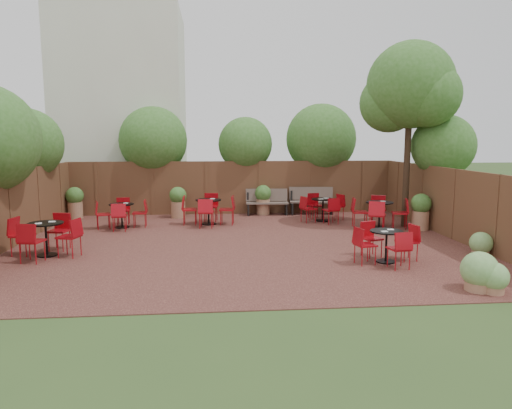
{
  "coord_description": "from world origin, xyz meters",
  "views": [
    {
      "loc": [
        -0.72,
        -12.29,
        2.84
      ],
      "look_at": [
        0.45,
        0.5,
        1.0
      ],
      "focal_mm": 32.45,
      "sensor_mm": 36.0,
      "label": 1
    }
  ],
  "objects": [
    {
      "name": "planters",
      "position": [
        -0.17,
        3.65,
        0.62
      ],
      "size": [
        11.91,
        3.98,
        1.13
      ],
      "color": "#98684C",
      "rests_on": "courtyard_paving"
    },
    {
      "name": "courtyard_paving",
      "position": [
        0.0,
        0.0,
        0.01
      ],
      "size": [
        12.0,
        10.0,
        0.02
      ],
      "primitive_type": "cube",
      "color": "#3B1B18",
      "rests_on": "ground"
    },
    {
      "name": "ground",
      "position": [
        0.0,
        0.0,
        0.0
      ],
      "size": [
        80.0,
        80.0,
        0.0
      ],
      "primitive_type": "plane",
      "color": "#354F23",
      "rests_on": "ground"
    },
    {
      "name": "fence_back",
      "position": [
        0.0,
        5.0,
        1.0
      ],
      "size": [
        12.0,
        0.08,
        2.0
      ],
      "primitive_type": "cube",
      "color": "brown",
      "rests_on": "ground"
    },
    {
      "name": "overhang_foliage",
      "position": [
        -2.17,
        2.85,
        2.75
      ],
      "size": [
        15.49,
        10.83,
        2.78
      ],
      "color": "#336320",
      "rests_on": "ground"
    },
    {
      "name": "park_bench_left",
      "position": [
        1.23,
        4.63,
        0.51
      ],
      "size": [
        1.57,
        0.56,
        0.96
      ],
      "rotation": [
        0.0,
        0.0,
        -0.04
      ],
      "color": "brown",
      "rests_on": "courtyard_paving"
    },
    {
      "name": "low_shrubs",
      "position": [
        4.61,
        -3.79,
        0.34
      ],
      "size": [
        2.12,
        3.16,
        0.74
      ],
      "color": "#98684C",
      "rests_on": "courtyard_paving"
    },
    {
      "name": "courtyard_tree",
      "position": [
        5.39,
        1.93,
        4.3
      ],
      "size": [
        2.82,
        2.73,
        5.81
      ],
      "rotation": [
        0.0,
        0.0,
        0.08
      ],
      "color": "black",
      "rests_on": "courtyard_paving"
    },
    {
      "name": "bistro_tables",
      "position": [
        0.18,
        1.27,
        0.48
      ],
      "size": [
        11.0,
        6.96,
        0.96
      ],
      "color": "black",
      "rests_on": "courtyard_paving"
    },
    {
      "name": "fence_right",
      "position": [
        6.0,
        0.0,
        1.0
      ],
      "size": [
        0.08,
        10.0,
        2.0
      ],
      "primitive_type": "cube",
      "color": "brown",
      "rests_on": "ground"
    },
    {
      "name": "park_bench_right",
      "position": [
        2.92,
        4.63,
        0.54
      ],
      "size": [
        1.69,
        0.73,
        1.01
      ],
      "rotation": [
        0.0,
        0.0,
        -0.13
      ],
      "color": "brown",
      "rests_on": "courtyard_paving"
    },
    {
      "name": "neighbour_building",
      "position": [
        -4.5,
        8.0,
        4.0
      ],
      "size": [
        5.0,
        4.0,
        8.0
      ],
      "primitive_type": "cube",
      "color": "beige",
      "rests_on": "ground"
    },
    {
      "name": "fence_left",
      "position": [
        -6.0,
        0.0,
        1.0
      ],
      "size": [
        0.08,
        10.0,
        2.0
      ],
      "primitive_type": "cube",
      "color": "brown",
      "rests_on": "ground"
    }
  ]
}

